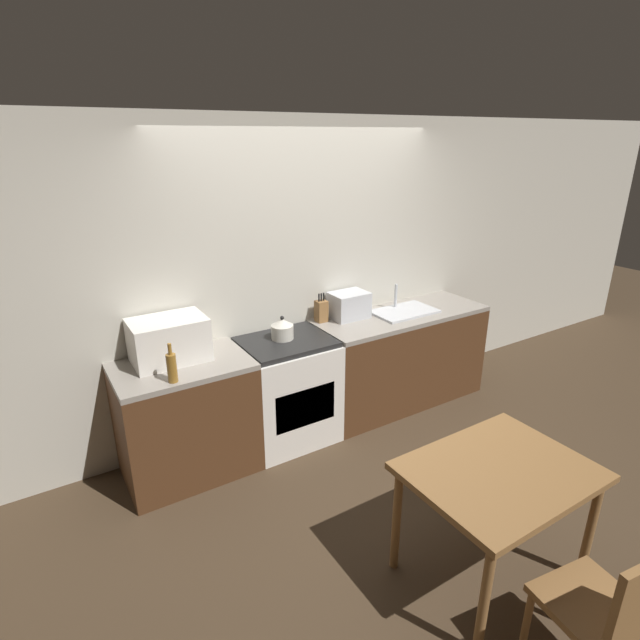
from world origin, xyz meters
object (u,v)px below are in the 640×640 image
Objects in this scene: stove_range at (287,390)px; kettle at (282,329)px; dining_table at (498,482)px; toaster_oven at (349,305)px; microwave at (169,340)px; bottle at (172,367)px; dining_chair at (612,610)px.

kettle is (-0.01, 0.04, 0.54)m from stove_range.
toaster_oven is at bearing 78.60° from dining_table.
dining_table is at bearing -80.24° from kettle.
stove_range is 0.94m from toaster_oven.
kettle is at bearing -4.38° from microwave.
bottle reaches higher than dining_table.
bottle is (-0.97, -0.27, 0.02)m from kettle.
bottle is at bearing 124.56° from dining_chair.
toaster_oven reaches higher than stove_range.
microwave is 0.53× the size of dining_table.
stove_range reaches higher than dining_chair.
dining_chair is (1.10, -2.69, -0.56)m from microwave.
microwave is 1.62m from toaster_oven.
bottle is (-0.09, -0.34, -0.05)m from microwave.
microwave is at bearing 175.62° from kettle.
stove_range is 1.01× the size of dining_chair.
stove_range reaches higher than dining_table.
kettle is at bearing 15.85° from bottle.
dining_chair is at bearing -85.35° from stove_range.
dining_chair is at bearing -85.24° from kettle.
kettle is 0.75m from toaster_oven.
toaster_oven is 0.33× the size of dining_table.
dining_chair is at bearing -67.81° from microwave.
toaster_oven is (0.74, 0.12, 0.03)m from kettle.
kettle is 2.68m from dining_chair.
stove_range is 1.90m from dining_table.
kettle is 0.59× the size of toaster_oven.
stove_range is 1.08m from microwave.
microwave is at bearing 75.87° from bottle.
kettle is at bearing 99.76° from dining_table.
bottle reaches higher than toaster_oven.
toaster_oven is 2.85m from dining_chair.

